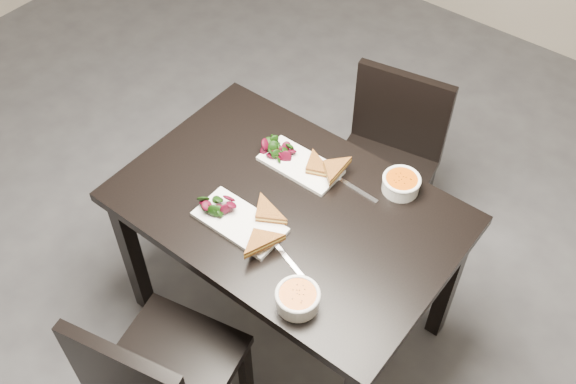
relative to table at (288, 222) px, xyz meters
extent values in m
plane|color=#47474C|center=(-0.45, 0.05, -0.65)|extent=(5.00, 5.00, 0.00)
cube|color=black|center=(0.00, 0.00, 0.08)|extent=(1.20, 0.80, 0.04)
cube|color=black|center=(-0.54, -0.34, -0.30)|extent=(0.06, 0.06, 0.71)
cube|color=black|center=(-0.54, 0.34, -0.30)|extent=(0.06, 0.06, 0.71)
cube|color=black|center=(0.54, 0.34, -0.30)|extent=(0.06, 0.06, 0.71)
cube|color=black|center=(-0.04, -0.61, -0.22)|extent=(0.50, 0.50, 0.04)
cube|color=black|center=(-0.25, -0.47, -0.45)|extent=(0.05, 0.05, 0.41)
cube|color=black|center=(0.10, -0.39, -0.45)|extent=(0.05, 0.05, 0.41)
cube|color=black|center=(0.00, -0.79, 0.00)|extent=(0.42, 0.13, 0.40)
cube|color=black|center=(0.04, 0.59, -0.22)|extent=(0.49, 0.49, 0.04)
cube|color=black|center=(-0.10, 0.38, -0.45)|extent=(0.05, 0.05, 0.41)
cube|color=black|center=(0.25, 0.45, -0.45)|extent=(0.05, 0.05, 0.41)
cube|color=black|center=(-0.17, 0.74, -0.45)|extent=(0.05, 0.05, 0.41)
cube|color=black|center=(0.19, 0.80, -0.45)|extent=(0.05, 0.05, 0.41)
cube|color=black|center=(0.01, 0.78, 0.00)|extent=(0.42, 0.12, 0.40)
cube|color=white|center=(-0.08, -0.17, 0.11)|extent=(0.32, 0.16, 0.02)
cylinder|color=white|center=(0.27, -0.30, 0.13)|extent=(0.14, 0.14, 0.05)
cylinder|color=#D55109|center=(0.27, -0.30, 0.15)|extent=(0.12, 0.12, 0.02)
torus|color=white|center=(0.27, -0.30, 0.16)|extent=(0.14, 0.14, 0.01)
cube|color=silver|center=(0.16, -0.19, 0.10)|extent=(0.18, 0.07, 0.00)
cube|color=white|center=(-0.08, 0.18, 0.11)|extent=(0.31, 0.15, 0.02)
cylinder|color=white|center=(0.27, 0.31, 0.12)|extent=(0.13, 0.13, 0.05)
cylinder|color=#D55109|center=(0.27, 0.31, 0.15)|extent=(0.12, 0.12, 0.02)
torus|color=white|center=(0.27, 0.31, 0.16)|extent=(0.14, 0.14, 0.01)
cube|color=silver|center=(0.15, 0.21, 0.10)|extent=(0.18, 0.03, 0.00)
camera|label=1|loc=(0.92, -1.18, 1.87)|focal=40.66mm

